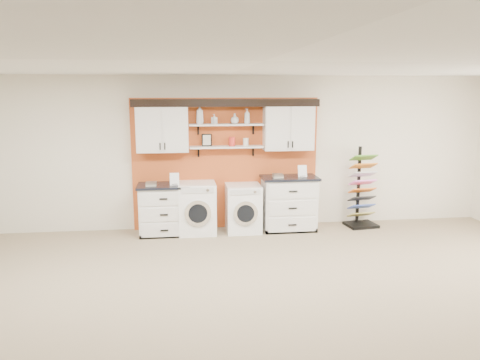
{
  "coord_description": "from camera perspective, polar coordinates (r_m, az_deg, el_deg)",
  "views": [
    {
      "loc": [
        -0.8,
        -4.53,
        2.52
      ],
      "look_at": [
        0.06,
        2.3,
        1.21
      ],
      "focal_mm": 35.0,
      "sensor_mm": 36.0,
      "label": 1
    }
  ],
  "objects": [
    {
      "name": "shelf_upper",
      "position": [
        8.39,
        -1.68,
        6.77
      ],
      "size": [
        1.32,
        0.28,
        0.03
      ],
      "primitive_type": "cube",
      "color": "white",
      "rests_on": "wall_back"
    },
    {
      "name": "ceiling",
      "position": [
        4.61,
        2.96,
        14.28
      ],
      "size": [
        10.0,
        10.0,
        0.0
      ],
      "primitive_type": "plane",
      "rotation": [
        3.14,
        0.0,
        0.0
      ],
      "color": "white",
      "rests_on": "wall_back"
    },
    {
      "name": "crown_molding",
      "position": [
        8.38,
        -1.7,
        9.48
      ],
      "size": [
        3.3,
        0.41,
        0.13
      ],
      "color": "black",
      "rests_on": "wall_back"
    },
    {
      "name": "canister_cream",
      "position": [
        8.46,
        0.7,
        4.66
      ],
      "size": [
        0.1,
        0.1,
        0.14
      ],
      "primitive_type": "cylinder",
      "color": "silver",
      "rests_on": "shelf_lower"
    },
    {
      "name": "base_cabinet_left",
      "position": [
        8.44,
        -9.19,
        -3.53
      ],
      "size": [
        0.92,
        0.66,
        0.9
      ],
      "color": "white",
      "rests_on": "floor"
    },
    {
      "name": "soap_bottle_a",
      "position": [
        8.35,
        -4.93,
        7.98
      ],
      "size": [
        0.16,
        0.16,
        0.34
      ],
      "primitive_type": "imported",
      "rotation": [
        0.0,
        0.0,
        3.4
      ],
      "color": "silver",
      "rests_on": "shelf_upper"
    },
    {
      "name": "upper_cabinet_right",
      "position": [
        8.57,
        5.92,
        6.46
      ],
      "size": [
        0.9,
        0.35,
        0.84
      ],
      "color": "white",
      "rests_on": "wall_back"
    },
    {
      "name": "canister_red",
      "position": [
        8.43,
        -0.99,
        4.7
      ],
      "size": [
        0.11,
        0.11,
        0.16
      ],
      "primitive_type": "cylinder",
      "color": "red",
      "rests_on": "shelf_lower"
    },
    {
      "name": "upper_cabinet_left",
      "position": [
        8.36,
        -9.45,
        6.26
      ],
      "size": [
        0.9,
        0.35,
        0.84
      ],
      "color": "white",
      "rests_on": "wall_back"
    },
    {
      "name": "accent_panel",
      "position": [
        8.63,
        -1.76,
        2.0
      ],
      "size": [
        3.4,
        0.07,
        2.4
      ],
      "primitive_type": "cube",
      "color": "#B84D1F",
      "rests_on": "wall_back"
    },
    {
      "name": "sample_rack",
      "position": [
        9.09,
        14.58,
        -2.44
      ],
      "size": [
        0.6,
        0.52,
        1.5
      ],
      "rotation": [
        0.0,
        0.0,
        0.13
      ],
      "color": "black",
      "rests_on": "floor"
    },
    {
      "name": "soap_bottle_b",
      "position": [
        8.37,
        -3.16,
        7.44
      ],
      "size": [
        0.11,
        0.11,
        0.17
      ],
      "primitive_type": "imported",
      "rotation": [
        0.0,
        0.0,
        3.81
      ],
      "color": "silver",
      "rests_on": "shelf_upper"
    },
    {
      "name": "picture_frame",
      "position": [
        8.44,
        -4.07,
        4.89
      ],
      "size": [
        0.18,
        0.02,
        0.22
      ],
      "color": "black",
      "rests_on": "shelf_lower"
    },
    {
      "name": "soap_bottle_d",
      "position": [
        8.43,
        0.87,
        7.8
      ],
      "size": [
        0.14,
        0.14,
        0.27
      ],
      "primitive_type": "imported",
      "rotation": [
        0.0,
        0.0,
        -0.98
      ],
      "color": "silver",
      "rests_on": "shelf_upper"
    },
    {
      "name": "floor",
      "position": [
        5.25,
        2.65,
        -17.91
      ],
      "size": [
        10.0,
        10.0,
        0.0
      ],
      "primitive_type": "plane",
      "color": "gray",
      "rests_on": "ground"
    },
    {
      "name": "wall_back",
      "position": [
        8.64,
        -1.78,
        3.35
      ],
      "size": [
        10.0,
        0.0,
        10.0
      ],
      "primitive_type": "plane",
      "rotation": [
        1.57,
        0.0,
        0.0
      ],
      "color": "silver",
      "rests_on": "floor"
    },
    {
      "name": "washer",
      "position": [
        8.43,
        -5.25,
        -3.4
      ],
      "size": [
        0.66,
        0.71,
        0.92
      ],
      "color": "white",
      "rests_on": "floor"
    },
    {
      "name": "shelf_lower",
      "position": [
        8.43,
        -1.66,
        4.05
      ],
      "size": [
        1.32,
        0.28,
        0.03
      ],
      "primitive_type": "cube",
      "color": "white",
      "rests_on": "wall_back"
    },
    {
      "name": "dryer",
      "position": [
        8.5,
        0.38,
        -3.43
      ],
      "size": [
        0.62,
        0.71,
        0.86
      ],
      "color": "white",
      "rests_on": "floor"
    },
    {
      "name": "base_cabinet_right",
      "position": [
        8.64,
        5.97,
        -2.82
      ],
      "size": [
        1.01,
        0.66,
        0.99
      ],
      "color": "white",
      "rests_on": "floor"
    },
    {
      "name": "soap_bottle_c",
      "position": [
        8.4,
        -0.65,
        7.5
      ],
      "size": [
        0.18,
        0.18,
        0.18
      ],
      "primitive_type": "imported",
      "rotation": [
        0.0,
        0.0,
        0.36
      ],
      "color": "silver",
      "rests_on": "shelf_upper"
    }
  ]
}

